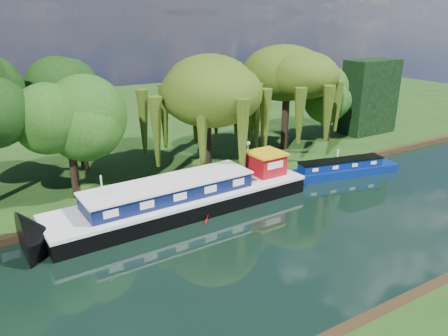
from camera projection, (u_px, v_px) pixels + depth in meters
ground at (330, 224)px, 28.90m from camera, size 120.00×120.00×0.00m
far_bank at (142, 119)px, 56.22m from camera, size 120.00×52.00×0.45m
dutch_barge at (186, 197)px, 30.53m from camera, size 19.04×4.99×3.99m
narrowboat at (340, 169)px, 37.22m from camera, size 10.89×4.05×1.57m
red_dinghy at (205, 213)px, 30.37m from camera, size 4.01×3.36×0.71m
willow_left at (207, 92)px, 35.92m from camera, size 7.53×7.53×9.02m
willow_right at (287, 82)px, 41.19m from camera, size 7.37×7.37×8.98m
tree_far_left at (68, 120)px, 30.05m from camera, size 5.20×5.20×8.37m
tree_far_mid at (78, 100)px, 35.51m from camera, size 5.34×5.34×8.73m
tree_far_right at (330, 97)px, 44.29m from camera, size 4.07×4.07×6.67m
conifer_hedge at (370, 97)px, 47.95m from camera, size 6.00×3.00×8.00m
lamppost at (248, 148)px, 36.79m from camera, size 0.36×0.36×2.56m
mooring_posts at (252, 174)px, 35.11m from camera, size 19.16×0.16×1.00m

